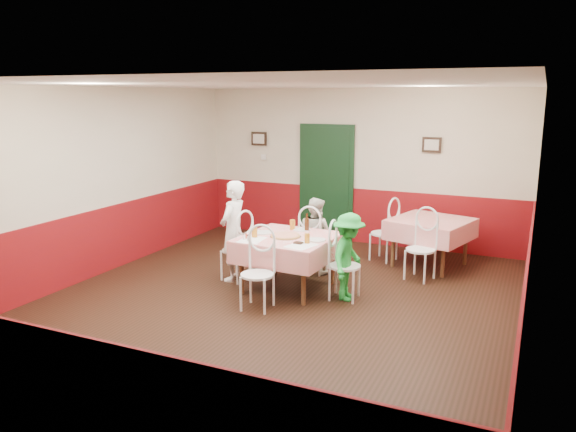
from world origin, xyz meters
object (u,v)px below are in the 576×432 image
at_px(chair_far, 314,244).
at_px(diner_far, 315,235).
at_px(chair_second_a, 384,234).
at_px(wallet, 298,243).
at_px(pizza, 285,236).
at_px(chair_near, 257,275).
at_px(chair_left, 237,250).
at_px(diner_right, 348,257).
at_px(second_table, 430,243).
at_px(diner_left, 233,231).
at_px(glass_a, 255,232).
at_px(chair_right, 345,266).
at_px(main_table, 288,263).
at_px(chair_second_b, 420,250).
at_px(beer_bottle, 307,223).
at_px(glass_b, 307,238).
at_px(glass_c, 292,225).

relative_size(chair_far, diner_far, 0.77).
distance_m(chair_second_a, wallet, 2.32).
bearing_deg(pizza, chair_near, -91.56).
distance_m(chair_left, chair_second_a, 2.54).
bearing_deg(wallet, pizza, 142.91).
xyz_separation_m(diner_far, diner_right, (0.85, -0.95, 0.01)).
distance_m(second_table, chair_left, 3.10).
height_order(second_table, chair_near, chair_near).
bearing_deg(wallet, chair_far, 104.84).
height_order(diner_left, diner_right, diner_left).
relative_size(glass_a, diner_far, 0.12).
xyz_separation_m(chair_left, diner_far, (0.90, 0.85, 0.13)).
xyz_separation_m(chair_right, diner_right, (0.05, -0.00, 0.14)).
distance_m(chair_far, pizza, 0.95).
relative_size(main_table, chair_near, 1.36).
bearing_deg(chair_left, pizza, 97.66).
distance_m(chair_right, chair_second_b, 1.44).
distance_m(chair_right, wallet, 0.70).
distance_m(chair_second_a, glass_a, 2.53).
height_order(main_table, wallet, wallet).
height_order(chair_left, chair_far, same).
distance_m(beer_bottle, wallet, 0.72).
height_order(main_table, diner_right, diner_right).
height_order(chair_far, diner_right, diner_right).
height_order(chair_left, beer_bottle, beer_bottle).
height_order(chair_right, diner_left, diner_left).
bearing_deg(chair_left, chair_second_a, 151.33).
bearing_deg(wallet, beer_bottle, 106.55).
bearing_deg(chair_far, wallet, 101.33).
relative_size(pizza, glass_b, 3.08).
xyz_separation_m(glass_a, glass_c, (0.29, 0.63, 0.00)).
bearing_deg(chair_near, chair_far, 81.86).
bearing_deg(chair_left, main_table, 100.38).
bearing_deg(chair_right, pizza, 85.89).
bearing_deg(diner_left, chair_second_a, 136.20).
xyz_separation_m(chair_near, wallet, (0.33, 0.55, 0.32)).
bearing_deg(pizza, diner_left, 174.47).
bearing_deg(second_table, glass_b, -119.49).
height_order(second_table, diner_right, diner_right).
bearing_deg(glass_b, chair_near, -124.40).
relative_size(diner_left, diner_right, 1.26).
bearing_deg(glass_b, chair_second_b, 49.11).
distance_m(second_table, wallet, 2.62).
height_order(diner_far, diner_right, diner_right).
relative_size(glass_c, diner_right, 0.12).
bearing_deg(glass_b, diner_right, 19.36).
xyz_separation_m(main_table, chair_second_a, (0.85, 1.93, 0.08)).
xyz_separation_m(glass_b, diner_right, (0.52, 0.18, -0.24)).
relative_size(second_table, chair_second_a, 1.24).
relative_size(pizza, beer_bottle, 1.70).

